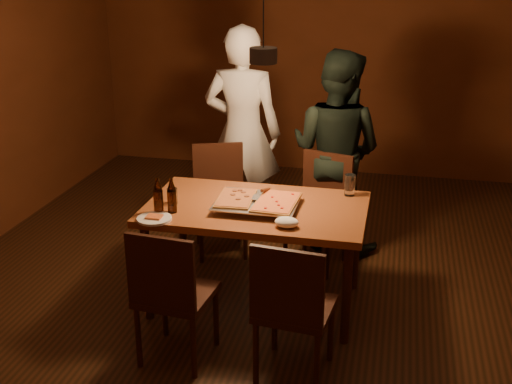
% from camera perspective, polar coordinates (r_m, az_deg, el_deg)
% --- Properties ---
extents(room_shell, '(6.00, 6.00, 6.00)m').
position_cam_1_polar(room_shell, '(4.29, 0.63, 7.41)').
color(room_shell, '#3A1D0F').
rests_on(room_shell, ground).
extents(dining_table, '(1.50, 0.90, 0.75)m').
position_cam_1_polar(dining_table, '(4.41, -0.00, -2.12)').
color(dining_table, '#995027').
rests_on(dining_table, floor).
extents(chair_far_left, '(0.54, 0.54, 0.49)m').
position_cam_1_polar(chair_far_left, '(5.33, -3.26, 0.33)').
color(chair_far_left, '#38190F').
rests_on(chair_far_left, floor).
extents(chair_far_right, '(0.52, 0.52, 0.49)m').
position_cam_1_polar(chair_far_right, '(5.11, 5.84, -0.65)').
color(chair_far_right, '#38190F').
rests_on(chair_far_right, floor).
extents(chair_near_left, '(0.46, 0.46, 0.49)m').
position_cam_1_polar(chair_near_left, '(3.84, -7.67, -8.23)').
color(chair_near_left, '#38190F').
rests_on(chair_near_left, floor).
extents(chair_near_right, '(0.46, 0.46, 0.49)m').
position_cam_1_polar(chair_near_right, '(3.67, 3.17, -9.53)').
color(chair_near_right, '#38190F').
rests_on(chair_near_right, floor).
extents(pizza_tray, '(0.58, 0.48, 0.05)m').
position_cam_1_polar(pizza_tray, '(4.34, 0.10, -1.10)').
color(pizza_tray, silver).
rests_on(pizza_tray, dining_table).
extents(pizza_meat, '(0.26, 0.39, 0.02)m').
position_cam_1_polar(pizza_meat, '(4.36, -1.82, -0.54)').
color(pizza_meat, maroon).
rests_on(pizza_meat, pizza_tray).
extents(pizza_cheese, '(0.29, 0.43, 0.02)m').
position_cam_1_polar(pizza_cheese, '(4.29, 1.83, -0.87)').
color(pizza_cheese, gold).
rests_on(pizza_cheese, pizza_tray).
extents(spatula, '(0.14, 0.25, 0.04)m').
position_cam_1_polar(spatula, '(4.36, 0.15, -0.47)').
color(spatula, silver).
rests_on(spatula, pizza_tray).
extents(beer_bottle_a, '(0.06, 0.06, 0.24)m').
position_cam_1_polar(beer_bottle_a, '(4.27, -8.69, -0.32)').
color(beer_bottle_a, black).
rests_on(beer_bottle_a, dining_table).
extents(beer_bottle_b, '(0.06, 0.06, 0.24)m').
position_cam_1_polar(beer_bottle_b, '(4.27, -7.50, -0.32)').
color(beer_bottle_b, black).
rests_on(beer_bottle_b, dining_table).
extents(water_glass_left, '(0.07, 0.07, 0.11)m').
position_cam_1_polar(water_glass_left, '(4.43, -7.45, -0.36)').
color(water_glass_left, silver).
rests_on(water_glass_left, dining_table).
extents(water_glass_right, '(0.07, 0.07, 0.15)m').
position_cam_1_polar(water_glass_right, '(4.59, 8.34, 0.62)').
color(water_glass_right, silver).
rests_on(water_glass_right, dining_table).
extents(plate_slice, '(0.23, 0.23, 0.03)m').
position_cam_1_polar(plate_slice, '(4.20, -9.03, -2.34)').
color(plate_slice, white).
rests_on(plate_slice, dining_table).
extents(napkin, '(0.15, 0.12, 0.06)m').
position_cam_1_polar(napkin, '(4.04, 2.74, -2.70)').
color(napkin, white).
rests_on(napkin, dining_table).
extents(diner_white, '(0.67, 0.44, 1.83)m').
position_cam_1_polar(diner_white, '(5.54, -1.19, 5.28)').
color(diner_white, silver).
rests_on(diner_white, floor).
extents(diner_dark, '(0.98, 0.88, 1.67)m').
position_cam_1_polar(diner_dark, '(5.33, 7.11, 3.61)').
color(diner_dark, black).
rests_on(diner_dark, floor).
extents(pendant_lamp, '(0.18, 0.18, 1.10)m').
position_cam_1_polar(pendant_lamp, '(4.22, 0.65, 12.18)').
color(pendant_lamp, black).
rests_on(pendant_lamp, ceiling).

